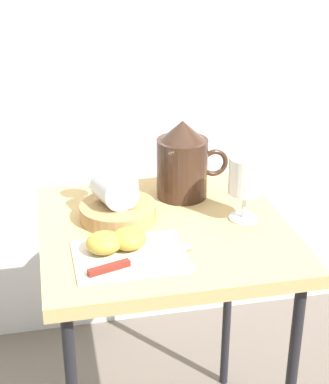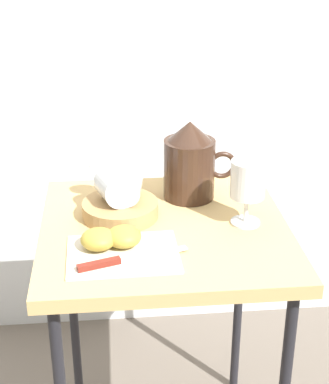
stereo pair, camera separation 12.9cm
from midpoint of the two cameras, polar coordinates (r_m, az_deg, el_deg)
name	(u,v)px [view 2 (the right image)]	position (r m, az deg, el deg)	size (l,w,h in m)	color
curtain_drape	(144,32)	(1.79, 0.22, 14.71)	(2.40, 0.03, 1.96)	white
table	(164,252)	(1.36, 2.73, -5.66)	(0.54, 0.52, 0.68)	tan
linen_napkin	(123,254)	(1.21, -0.85, -5.92)	(0.22, 0.17, 0.00)	beige
basket_tray	(120,209)	(1.35, -1.44, -1.70)	(0.17, 0.17, 0.04)	#AD8451
pitcher	(190,167)	(1.43, 4.96, 2.29)	(0.17, 0.12, 0.19)	#382319
wine_glass_upright	(248,183)	(1.31, 10.58, 0.79)	(0.07, 0.07, 0.15)	silver
wine_glass_tipped_near	(126,185)	(1.35, -0.85, 0.61)	(0.08, 0.16, 0.07)	silver
wine_glass_tipped_far	(116,185)	(1.33, -1.85, 0.58)	(0.11, 0.16, 0.08)	silver
apple_half_left	(98,239)	(1.22, -3.19, -4.50)	(0.07, 0.07, 0.04)	#B29938
apple_half_right	(124,236)	(1.23, -0.84, -4.25)	(0.07, 0.07, 0.04)	#B29938
knife	(117,261)	(1.18, -1.32, -6.55)	(0.22, 0.08, 0.01)	silver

